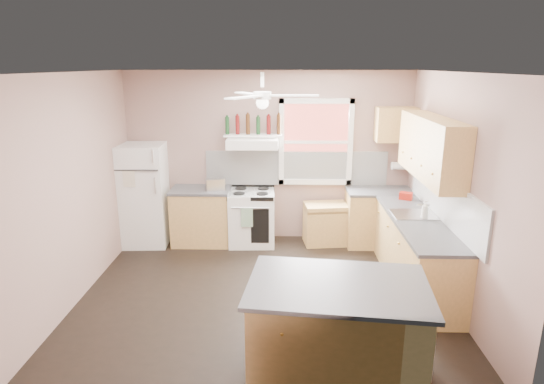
{
  "coord_description": "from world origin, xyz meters",
  "views": [
    {
      "loc": [
        0.23,
        -5.14,
        2.79
      ],
      "look_at": [
        0.1,
        0.3,
        1.25
      ],
      "focal_mm": 30.0,
      "sensor_mm": 36.0,
      "label": 1
    }
  ],
  "objects_px": {
    "toaster": "(215,184)",
    "cart": "(325,224)",
    "island": "(336,331)",
    "stove": "(252,217)",
    "refrigerator": "(144,195)"
  },
  "relations": [
    {
      "from": "toaster",
      "to": "cart",
      "type": "height_order",
      "value": "toaster"
    },
    {
      "from": "island",
      "to": "stove",
      "type": "bearing_deg",
      "value": 113.84
    },
    {
      "from": "toaster",
      "to": "cart",
      "type": "relative_size",
      "value": 0.43
    },
    {
      "from": "island",
      "to": "refrigerator",
      "type": "bearing_deg",
      "value": 137.04
    },
    {
      "from": "toaster",
      "to": "island",
      "type": "xyz_separation_m",
      "value": [
        1.55,
        -3.1,
        -0.56
      ]
    },
    {
      "from": "toaster",
      "to": "stove",
      "type": "distance_m",
      "value": 0.79
    },
    {
      "from": "toaster",
      "to": "stove",
      "type": "relative_size",
      "value": 0.33
    },
    {
      "from": "stove",
      "to": "island",
      "type": "distance_m",
      "value": 3.32
    },
    {
      "from": "refrigerator",
      "to": "stove",
      "type": "relative_size",
      "value": 1.87
    },
    {
      "from": "refrigerator",
      "to": "toaster",
      "type": "xyz_separation_m",
      "value": [
        1.13,
        -0.03,
        0.19
      ]
    },
    {
      "from": "toaster",
      "to": "island",
      "type": "bearing_deg",
      "value": -80.04
    },
    {
      "from": "refrigerator",
      "to": "island",
      "type": "xyz_separation_m",
      "value": [
        2.67,
        -3.12,
        -0.37
      ]
    },
    {
      "from": "island",
      "to": "toaster",
      "type": "bearing_deg",
      "value": 123.02
    },
    {
      "from": "refrigerator",
      "to": "island",
      "type": "bearing_deg",
      "value": -52.64
    },
    {
      "from": "refrigerator",
      "to": "island",
      "type": "height_order",
      "value": "refrigerator"
    }
  ]
}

